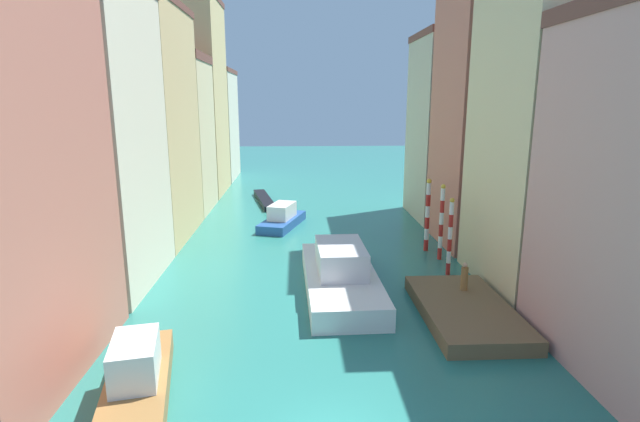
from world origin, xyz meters
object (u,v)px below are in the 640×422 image
mooring_pole_1 (441,222)px  mooring_pole_2 (427,214)px  vaporetto_white (340,275)px  motorboat_1 (282,218)px  gondola_black (264,200)px  motorboat_0 (137,379)px  waterfront_dock (465,311)px  person_on_dock (464,277)px  mooring_pole_0 (450,236)px

mooring_pole_1 → mooring_pole_2: 2.04m
mooring_pole_1 → vaporetto_white: mooring_pole_1 is taller
motorboat_1 → gondola_black: bearing=102.0°
mooring_pole_2 → gondola_black: (-12.49, 17.33, -2.35)m
mooring_pole_1 → motorboat_0: mooring_pole_1 is taller
waterfront_dock → motorboat_0: bearing=-156.6°
person_on_dock → motorboat_1: bearing=121.2°
person_on_dock → mooring_pole_2: size_ratio=0.29×
person_on_dock → mooring_pole_1: size_ratio=0.30×
vaporetto_white → motorboat_0: bearing=-129.5°
vaporetto_white → motorboat_0: vaporetto_white is taller
mooring_pole_1 → vaporetto_white: size_ratio=0.47×
person_on_dock → motorboat_1: size_ratio=0.22×
waterfront_dock → mooring_pole_1: size_ratio=1.57×
waterfront_dock → person_on_dock: 2.16m
waterfront_dock → mooring_pole_1: (1.33, 8.93, 2.24)m
person_on_dock → motorboat_0: 16.38m
vaporetto_white → waterfront_dock: bearing=-33.4°
mooring_pole_2 → motorboat_0: (-14.80, -16.95, -1.86)m
waterfront_dock → person_on_dock: bearing=74.2°
waterfront_dock → mooring_pole_2: (0.94, 10.94, 2.27)m
mooring_pole_2 → person_on_dock: bearing=-92.7°
person_on_dock → mooring_pole_0: bearing=83.4°
waterfront_dock → vaporetto_white: 6.95m
mooring_pole_0 → person_on_dock: bearing=-96.6°
mooring_pole_0 → vaporetto_white: bearing=-162.2°
mooring_pole_2 → vaporetto_white: mooring_pole_2 is taller
mooring_pole_0 → vaporetto_white: 7.27m
waterfront_dock → mooring_pole_1: mooring_pole_1 is taller
mooring_pole_1 → gondola_black: size_ratio=0.54×
person_on_dock → gondola_black: (-12.06, 26.46, -1.12)m
waterfront_dock → mooring_pole_2: size_ratio=1.55×
waterfront_dock → vaporetto_white: (-5.78, 3.81, 0.57)m
mooring_pole_0 → vaporetto_white: mooring_pole_0 is taller
gondola_black → motorboat_1: 10.32m
person_on_dock → motorboat_0: bearing=-151.5°
vaporetto_white → motorboat_1: (-3.63, 14.37, -0.20)m
waterfront_dock → gondola_black: size_ratio=0.84×
vaporetto_white → gondola_black: bearing=103.3°
mooring_pole_1 → motorboat_1: bearing=139.3°
mooring_pole_2 → motorboat_1: (-10.34, 7.24, -1.90)m
person_on_dock → motorboat_0: size_ratio=0.20×
vaporetto_white → motorboat_0: 12.73m
person_on_dock → motorboat_1: person_on_dock is taller
mooring_pole_0 → mooring_pole_1: bearing=83.5°
mooring_pole_0 → mooring_pole_1: 2.97m
vaporetto_white → motorboat_1: 14.82m
person_on_dock → motorboat_0: (-14.38, -7.82, -0.63)m
motorboat_1 → waterfront_dock: bearing=-62.6°
person_on_dock → gondola_black: 29.10m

